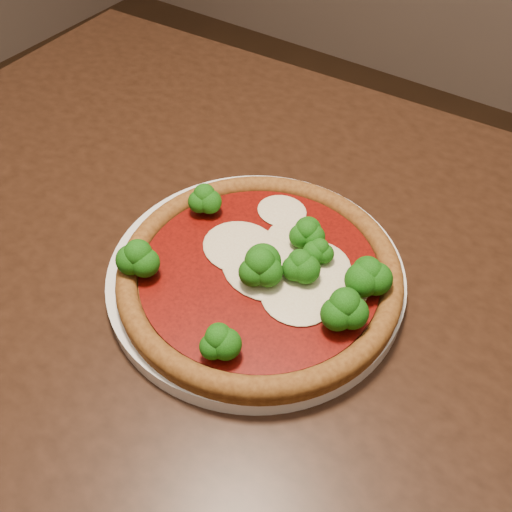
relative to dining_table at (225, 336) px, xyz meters
The scene contains 3 objects.
dining_table is the anchor object (origin of this frame).
plate 0.11m from the dining_table, 37.84° to the left, with size 0.31×0.31×0.02m, color white.
pizza 0.14m from the dining_table, 18.65° to the left, with size 0.29×0.29×0.06m.
Camera 1 is at (0.17, -0.09, 1.22)m, focal length 40.00 mm.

